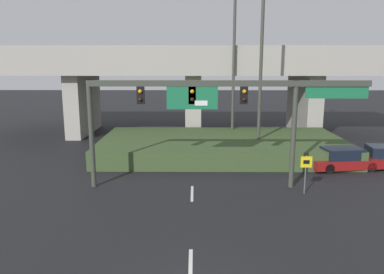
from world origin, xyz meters
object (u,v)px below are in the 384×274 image
Objects in this scene: signal_gantry at (216,101)px; speed_limit_sign at (306,169)px; highway_light_pole_far at (262,25)px; parked_sedan_near_right at (343,159)px; highway_light_pole_near at (234,59)px.

speed_limit_sign is at bearing -12.86° from signal_gantry.
parked_sedan_near_right is at bearing -33.82° from highway_light_pole_far.
signal_gantry is 11.53m from highway_light_pole_near.
signal_gantry is 3.17× the size of parked_sedan_near_right.
highway_light_pole_near is 11.94m from parked_sedan_near_right.
highway_light_pole_near reaches higher than speed_limit_sign.
highway_light_pole_far is (1.52, -4.15, 2.26)m from highway_light_pole_near.
highway_light_pole_near is at bearing 123.12° from parked_sedan_near_right.
highway_light_pole_far is at bearing 62.82° from signal_gantry.
speed_limit_sign is 11.44m from highway_light_pole_far.
highway_light_pole_near is (2.05, 11.11, 2.31)m from signal_gantry.
highway_light_pole_far is (3.57, 6.95, 4.58)m from signal_gantry.
highway_light_pole_near is (-2.71, 12.19, 5.78)m from speed_limit_sign.
parked_sedan_near_right is at bearing 22.46° from signal_gantry.
signal_gantry reaches higher than parked_sedan_near_right.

